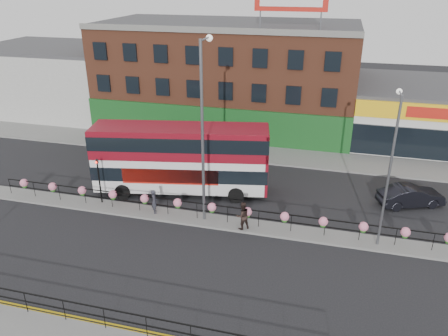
% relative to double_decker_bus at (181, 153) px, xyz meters
% --- Properties ---
extents(ground, '(120.00, 120.00, 0.00)m').
position_rel_double_decker_bus_xyz_m(ground, '(3.26, -3.57, -3.04)').
color(ground, black).
rests_on(ground, ground).
extents(north_pavement, '(60.00, 4.00, 0.15)m').
position_rel_double_decker_bus_xyz_m(north_pavement, '(3.26, 8.43, -2.97)').
color(north_pavement, slate).
rests_on(north_pavement, ground).
extents(median, '(60.00, 1.60, 0.15)m').
position_rel_double_decker_bus_xyz_m(median, '(3.26, -3.57, -2.97)').
color(median, slate).
rests_on(median, ground).
extents(yellow_line_inner, '(60.00, 0.10, 0.01)m').
position_rel_double_decker_bus_xyz_m(yellow_line_inner, '(3.26, -13.27, -3.04)').
color(yellow_line_inner, gold).
rests_on(yellow_line_inner, ground).
extents(yellow_line_outer, '(60.00, 0.10, 0.01)m').
position_rel_double_decker_bus_xyz_m(yellow_line_outer, '(3.26, -13.45, -3.04)').
color(yellow_line_outer, gold).
rests_on(yellow_line_outer, ground).
extents(brick_building, '(25.00, 12.21, 10.30)m').
position_rel_double_decker_bus_xyz_m(brick_building, '(-0.74, 16.38, 2.08)').
color(brick_building, brown).
rests_on(brick_building, ground).
extents(supermarket, '(15.00, 12.25, 5.30)m').
position_rel_double_decker_bus_xyz_m(supermarket, '(19.26, 16.33, -0.40)').
color(supermarket, silver).
rests_on(supermarket, ground).
extents(warehouse_west, '(15.50, 12.00, 7.30)m').
position_rel_double_decker_bus_xyz_m(warehouse_west, '(-20.99, 16.43, 0.61)').
color(warehouse_west, '#AAAAA5').
rests_on(warehouse_west, ground).
extents(median_railing, '(30.04, 0.56, 1.23)m').
position_rel_double_decker_bus_xyz_m(median_railing, '(3.26, -3.57, -2.00)').
color(median_railing, black).
rests_on(median_railing, median).
extents(south_railing, '(20.04, 0.05, 1.12)m').
position_rel_double_decker_bus_xyz_m(south_railing, '(1.26, -13.67, -2.08)').
color(south_railing, black).
rests_on(south_railing, south_pavement).
extents(double_decker_bus, '(12.57, 5.15, 4.96)m').
position_rel_double_decker_bus_xyz_m(double_decker_bus, '(0.00, 0.00, 0.00)').
color(double_decker_bus, silver).
rests_on(double_decker_bus, ground).
extents(car, '(4.67, 5.48, 1.45)m').
position_rel_double_decker_bus_xyz_m(car, '(15.72, 2.01, -2.32)').
color(car, black).
rests_on(car, ground).
extents(pedestrian_a, '(0.89, 0.84, 1.63)m').
position_rel_double_decker_bus_xyz_m(pedestrian_a, '(-0.65, -3.56, -2.08)').
color(pedestrian_a, '#2B2C35').
rests_on(pedestrian_a, median).
extents(pedestrian_b, '(1.53, 1.52, 1.80)m').
position_rel_double_decker_bus_xyz_m(pedestrian_b, '(5.33, -4.05, -2.00)').
color(pedestrian_b, black).
rests_on(pedestrian_b, median).
extents(lamp_column_west, '(0.40, 1.97, 11.20)m').
position_rel_double_decker_bus_xyz_m(lamp_column_west, '(2.72, -3.24, 3.74)').
color(lamp_column_west, slate).
rests_on(lamp_column_west, median).
extents(lamp_column_east, '(0.32, 1.55, 8.85)m').
position_rel_double_decker_bus_xyz_m(lamp_column_east, '(13.30, -3.48, 2.35)').
color(lamp_column_east, slate).
rests_on(lamp_column_east, median).
extents(traffic_light_median, '(0.15, 0.28, 3.65)m').
position_rel_double_decker_bus_xyz_m(traffic_light_median, '(-4.74, -3.18, -0.58)').
color(traffic_light_median, black).
rests_on(traffic_light_median, median).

